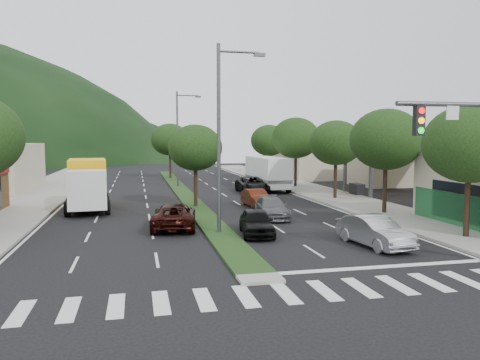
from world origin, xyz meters
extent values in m
plane|color=black|center=(0.00, 0.00, 0.00)|extent=(160.00, 160.00, 0.00)
cube|color=gray|center=(12.50, 25.00, 0.07)|extent=(5.00, 90.00, 0.15)
cube|color=gray|center=(-13.00, 25.00, 0.07)|extent=(6.00, 90.00, 0.15)
cube|color=#193513|center=(0.00, 28.00, 0.06)|extent=(1.60, 56.00, 0.12)
cube|color=silver|center=(0.00, -2.00, 0.01)|extent=(19.00, 2.20, 0.01)
cylinder|color=#47494C|center=(7.60, -1.50, 6.30)|extent=(6.00, 0.18, 0.18)
cube|color=black|center=(5.40, -1.65, 5.70)|extent=(0.35, 0.25, 1.05)
cube|color=silver|center=(19.00, 22.00, 5.00)|extent=(12.00, 8.00, 0.50)
cube|color=#F7AD0D|center=(19.00, 22.00, 4.65)|extent=(12.20, 8.20, 0.50)
cylinder|color=#47494C|center=(15.00, 19.50, 2.30)|extent=(0.36, 0.36, 4.60)
cylinder|color=#47494C|center=(23.00, 19.50, 2.30)|extent=(0.36, 0.36, 4.60)
cylinder|color=#47494C|center=(15.00, 24.50, 2.30)|extent=(0.36, 0.36, 4.60)
cylinder|color=#47494C|center=(23.00, 24.50, 2.30)|extent=(0.36, 0.36, 4.60)
cube|color=black|center=(15.00, 22.00, 0.55)|extent=(0.80, 1.60, 1.10)
cube|color=black|center=(23.00, 22.00, 0.55)|extent=(0.80, 1.60, 1.10)
cube|color=beige|center=(19.50, 44.00, 2.60)|extent=(10.00, 16.00, 5.20)
cylinder|color=black|center=(12.00, 4.00, 1.97)|extent=(0.28, 0.28, 3.64)
ellipsoid|color=black|center=(12.00, 4.00, 4.83)|extent=(4.60, 4.60, 3.91)
cylinder|color=black|center=(12.00, 12.00, 2.05)|extent=(0.28, 0.28, 3.81)
ellipsoid|color=black|center=(12.00, 12.00, 5.05)|extent=(4.80, 4.80, 4.08)
cylinder|color=black|center=(12.00, 20.00, 1.94)|extent=(0.28, 0.28, 3.58)
ellipsoid|color=black|center=(12.00, 20.00, 4.76)|extent=(4.40, 4.40, 3.74)
cylinder|color=black|center=(12.00, 30.00, 2.11)|extent=(0.28, 0.28, 3.92)
ellipsoid|color=black|center=(12.00, 30.00, 5.19)|extent=(5.00, 5.00, 4.25)
cylinder|color=black|center=(12.00, 40.00, 2.00)|extent=(0.28, 0.28, 3.70)
ellipsoid|color=black|center=(12.00, 40.00, 4.90)|extent=(4.60, 4.60, 3.91)
cylinder|color=black|center=(0.00, 18.00, 1.80)|extent=(0.28, 0.28, 3.36)
ellipsoid|color=black|center=(0.00, 18.00, 4.44)|extent=(4.00, 4.00, 3.40)
cylinder|color=black|center=(0.00, 44.00, 2.02)|extent=(0.28, 0.28, 3.81)
ellipsoid|color=black|center=(0.00, 44.00, 5.02)|extent=(4.80, 4.80, 4.08)
cylinder|color=#47494C|center=(0.00, 8.00, 5.00)|extent=(0.20, 0.20, 10.00)
cylinder|color=#47494C|center=(1.10, 8.00, 9.60)|extent=(2.20, 0.12, 0.12)
cube|color=#47494C|center=(2.20, 8.00, 9.50)|extent=(0.60, 0.25, 0.18)
cylinder|color=#47494C|center=(0.00, 33.00, 5.00)|extent=(0.20, 0.20, 10.00)
cylinder|color=#47494C|center=(1.10, 33.00, 9.60)|extent=(2.20, 0.12, 0.12)
cube|color=#47494C|center=(2.20, 33.00, 9.50)|extent=(0.60, 0.25, 0.18)
imported|color=#B9BCC1|center=(6.65, 3.55, 0.73)|extent=(2.13, 4.59, 1.46)
imported|color=black|center=(-2.22, 10.12, 0.72)|extent=(2.99, 5.41, 1.43)
imported|color=black|center=(1.88, 7.30, 0.69)|extent=(2.15, 4.23, 1.38)
imported|color=#57575C|center=(4.17, 12.30, 0.66)|extent=(2.27, 4.67, 1.31)
imported|color=#551D0E|center=(4.46, 17.30, 0.65)|extent=(1.60, 4.03, 1.30)
imported|color=black|center=(6.42, 26.32, 0.76)|extent=(2.69, 5.55, 1.52)
cube|color=silver|center=(-7.42, 15.34, 1.77)|extent=(2.56, 1.97, 2.55)
cube|color=#F3AD0C|center=(-7.77, 19.42, 1.88)|extent=(2.94, 4.85, 3.43)
cube|color=black|center=(-7.70, 18.54, 0.50)|extent=(2.76, 6.58, 0.33)
cylinder|color=black|center=(-6.19, 15.91, 0.50)|extent=(0.42, 1.02, 1.00)
cylinder|color=black|center=(-8.73, 15.70, 0.50)|extent=(0.42, 1.02, 1.00)
cylinder|color=black|center=(-6.40, 18.32, 0.50)|extent=(0.42, 1.02, 1.00)
cylinder|color=black|center=(-8.94, 18.10, 0.50)|extent=(0.42, 1.02, 1.00)
cylinder|color=black|center=(-6.59, 20.50, 0.50)|extent=(0.42, 1.02, 1.00)
cylinder|color=black|center=(-9.13, 20.28, 0.50)|extent=(0.42, 1.02, 1.00)
cube|color=white|center=(8.51, 28.58, 1.85)|extent=(2.48, 8.56, 2.84)
cube|color=slate|center=(8.51, 28.58, 1.14)|extent=(2.54, 8.56, 0.33)
cylinder|color=black|center=(7.28, 31.98, 0.43)|extent=(0.34, 0.86, 0.85)
cylinder|color=black|center=(9.65, 32.01, 0.43)|extent=(0.34, 0.86, 0.85)
cylinder|color=black|center=(7.29, 30.96, 0.43)|extent=(0.34, 0.86, 0.85)
cylinder|color=black|center=(9.66, 30.99, 0.43)|extent=(0.34, 0.86, 0.85)
cylinder|color=black|center=(7.36, 25.50, 0.43)|extent=(0.34, 0.86, 0.85)
cylinder|color=black|center=(9.73, 25.53, 0.43)|extent=(0.34, 0.86, 0.85)
camera|label=1|loc=(-4.27, -16.32, 5.06)|focal=35.00mm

